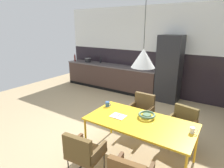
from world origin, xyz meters
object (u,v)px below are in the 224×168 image
at_px(fruit_bowl, 147,115).
at_px(bottle_vinegar_dark, 101,60).
at_px(dining_table, 140,123).
at_px(armchair_corner_seat, 183,122).
at_px(bottle_spice_small, 75,58).
at_px(mug_glass_clear, 108,104).
at_px(refrigerator_column, 169,69).
at_px(armchair_near_window, 142,108).
at_px(armchair_head_of_table, 83,151).
at_px(pendant_lamp_over_table_near, 143,58).
at_px(cooking_pot, 88,60).
at_px(open_book, 118,116).
at_px(mug_dark_espresso, 193,130).

xyz_separation_m(fruit_bowl, bottle_vinegar_dark, (-3.19, 2.95, 0.24)).
bearing_deg(fruit_bowl, dining_table, -102.91).
bearing_deg(armchair_corner_seat, bottle_spice_small, -11.64).
bearing_deg(mug_glass_clear, refrigerator_column, 82.95).
bearing_deg(bottle_spice_small, refrigerator_column, 2.21).
bearing_deg(armchair_corner_seat, armchair_near_window, 6.15).
bearing_deg(armchair_head_of_table, mug_glass_clear, 100.17).
bearing_deg(fruit_bowl, armchair_head_of_table, -115.47).
bearing_deg(bottle_spice_small, armchair_corner_seat, -23.08).
height_order(dining_table, mug_glass_clear, mug_glass_clear).
bearing_deg(dining_table, refrigerator_column, 98.50).
relative_size(armchair_head_of_table, fruit_bowl, 2.67).
bearing_deg(bottle_spice_small, pendant_lamp_over_table_near, -33.90).
height_order(armchair_near_window, pendant_lamp_over_table_near, pendant_lamp_over_table_near).
bearing_deg(armchair_near_window, mug_glass_clear, 60.11).
xyz_separation_m(refrigerator_column, cooking_pot, (-3.22, -0.01, -0.03)).
bearing_deg(dining_table, bottle_spice_small, 145.99).
relative_size(refrigerator_column, armchair_corner_seat, 2.61).
bearing_deg(armchair_near_window, armchair_corner_seat, 175.86).
xyz_separation_m(armchair_head_of_table, bottle_spice_small, (-3.76, 3.76, 0.52)).
distance_m(dining_table, open_book, 0.40).
bearing_deg(bottle_vinegar_dark, mug_dark_espresso, -37.59).
distance_m(armchair_head_of_table, armchair_near_window, 1.82).
distance_m(mug_dark_espresso, cooking_pot, 5.34).
bearing_deg(refrigerator_column, armchair_near_window, -87.75).
relative_size(fruit_bowl, pendant_lamp_over_table_near, 0.25).
xyz_separation_m(armchair_corner_seat, mug_dark_espresso, (0.29, -0.74, 0.28)).
bearing_deg(mug_dark_espresso, cooking_pot, 147.02).
xyz_separation_m(armchair_near_window, bottle_spice_small, (-3.87, 1.94, 0.50)).
bearing_deg(armchair_head_of_table, armchair_near_window, 80.57).
bearing_deg(bottle_spice_small, armchair_head_of_table, -45.00).
bearing_deg(mug_glass_clear, pendant_lamp_over_table_near, -13.38).
distance_m(armchair_head_of_table, cooking_pot, 5.06).
distance_m(dining_table, armchair_near_window, 1.00).
height_order(armchair_corner_seat, bottle_vinegar_dark, bottle_vinegar_dark).
bearing_deg(mug_dark_espresso, armchair_head_of_table, -142.25).
height_order(armchair_head_of_table, fruit_bowl, armchair_head_of_table).
xyz_separation_m(armchair_corner_seat, bottle_vinegar_dark, (-3.66, 2.30, 0.52)).
relative_size(armchair_near_window, fruit_bowl, 2.76).
xyz_separation_m(armchair_near_window, mug_glass_clear, (-0.43, -0.71, 0.25)).
height_order(dining_table, armchair_head_of_table, armchair_head_of_table).
bearing_deg(refrigerator_column, mug_glass_clear, -97.05).
height_order(armchair_near_window, mug_dark_espresso, armchair_near_window).
xyz_separation_m(open_book, bottle_spice_small, (-3.84, 2.91, 0.29)).
distance_m(armchair_near_window, fruit_bowl, 0.87).
relative_size(fruit_bowl, cooking_pot, 1.31).
bearing_deg(open_book, pendant_lamp_over_table_near, 9.93).
xyz_separation_m(refrigerator_column, bottle_vinegar_dark, (-2.70, 0.13, 0.00)).
xyz_separation_m(armchair_near_window, open_book, (-0.02, -0.97, 0.21)).
relative_size(dining_table, armchair_head_of_table, 2.22).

